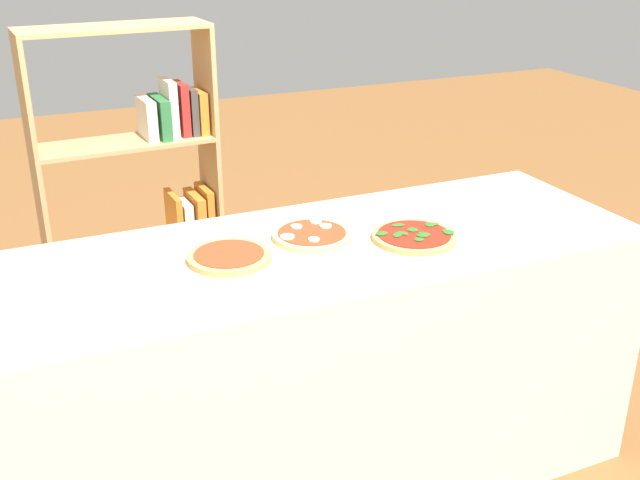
% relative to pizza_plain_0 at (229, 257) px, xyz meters
% --- Properties ---
extents(ground_plane, '(12.00, 12.00, 0.00)m').
position_rel_pizza_plain_0_xyz_m(ground_plane, '(0.29, -0.01, -0.90)').
color(ground_plane, brown).
extents(counter, '(2.10, 0.74, 0.89)m').
position_rel_pizza_plain_0_xyz_m(counter, '(0.29, -0.01, -0.46)').
color(counter, beige).
rests_on(counter, ground_plane).
extents(parchment_paper, '(1.82, 0.53, 0.00)m').
position_rel_pizza_plain_0_xyz_m(parchment_paper, '(0.29, -0.01, -0.01)').
color(parchment_paper, beige).
rests_on(parchment_paper, counter).
extents(pizza_plain_0, '(0.25, 0.25, 0.02)m').
position_rel_pizza_plain_0_xyz_m(pizza_plain_0, '(0.00, 0.00, 0.00)').
color(pizza_plain_0, tan).
rests_on(pizza_plain_0, parchment_paper).
extents(pizza_mozzarella_1, '(0.26, 0.26, 0.03)m').
position_rel_pizza_plain_0_xyz_m(pizza_mozzarella_1, '(0.29, 0.05, 0.00)').
color(pizza_mozzarella_1, '#E5C17F').
rests_on(pizza_mozzarella_1, parchment_paper).
extents(pizza_spinach_2, '(0.27, 0.27, 0.02)m').
position_rel_pizza_plain_0_xyz_m(pizza_spinach_2, '(0.59, -0.09, -0.00)').
color(pizza_spinach_2, tan).
rests_on(pizza_spinach_2, parchment_paper).
extents(bookshelf, '(0.77, 0.30, 1.45)m').
position_rel_pizza_plain_0_xyz_m(bookshelf, '(0.02, 1.18, -0.24)').
color(bookshelf, tan).
rests_on(bookshelf, ground_plane).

